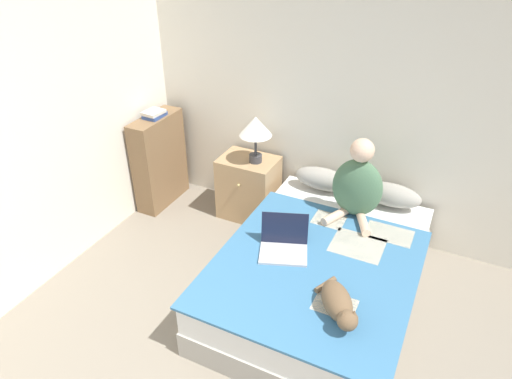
{
  "coord_description": "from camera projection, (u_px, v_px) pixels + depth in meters",
  "views": [
    {
      "loc": [
        0.78,
        -0.33,
        2.66
      ],
      "look_at": [
        -0.54,
        2.36,
        0.81
      ],
      "focal_mm": 32.0,
      "sensor_mm": 36.0,
      "label": 1
    }
  ],
  "objects": [
    {
      "name": "laptop_open",
      "position": [
        284.0,
        245.0,
        3.41
      ],
      "size": [
        0.44,
        0.41,
        0.26
      ],
      "rotation": [
        0.0,
        0.0,
        0.36
      ],
      "color": "#B7B7BC",
      "rests_on": "bed"
    },
    {
      "name": "wall_back",
      "position": [
        365.0,
        102.0,
        3.84
      ],
      "size": [
        5.1,
        0.05,
        2.55
      ],
      "color": "silver",
      "rests_on": "ground_plane"
    },
    {
      "name": "nightstand",
      "position": [
        249.0,
        188.0,
        4.5
      ],
      "size": [
        0.54,
        0.42,
        0.63
      ],
      "color": "tan",
      "rests_on": "ground_plane"
    },
    {
      "name": "bookshelf",
      "position": [
        160.0,
        161.0,
        4.65
      ],
      "size": [
        0.22,
        0.63,
        0.95
      ],
      "color": "brown",
      "rests_on": "ground_plane"
    },
    {
      "name": "book_stack_top",
      "position": [
        154.0,
        114.0,
        4.38
      ],
      "size": [
        0.17,
        0.22,
        0.07
      ],
      "color": "#334C8E",
      "rests_on": "bookshelf"
    },
    {
      "name": "cat_tabby",
      "position": [
        338.0,
        304.0,
        2.85
      ],
      "size": [
        0.36,
        0.49,
        0.19
      ],
      "rotation": [
        0.0,
        0.0,
        -0.95
      ],
      "color": "brown",
      "rests_on": "bed"
    },
    {
      "name": "pillow_far",
      "position": [
        391.0,
        195.0,
        3.92
      ],
      "size": [
        0.52,
        0.22,
        0.2
      ],
      "color": "gray",
      "rests_on": "bed"
    },
    {
      "name": "wall_side",
      "position": [
        25.0,
        132.0,
        3.32
      ],
      "size": [
        0.05,
        4.33,
        2.55
      ],
      "color": "silver",
      "rests_on": "ground_plane"
    },
    {
      "name": "person_sitting",
      "position": [
        357.0,
        185.0,
        3.7
      ],
      "size": [
        0.41,
        0.4,
        0.69
      ],
      "color": "#476B4C",
      "rests_on": "bed"
    },
    {
      "name": "table_lamp",
      "position": [
        256.0,
        128.0,
        4.11
      ],
      "size": [
        0.3,
        0.3,
        0.45
      ],
      "color": "#38383D",
      "rests_on": "nightstand"
    },
    {
      "name": "bed",
      "position": [
        321.0,
        274.0,
        3.56
      ],
      "size": [
        1.41,
        1.97,
        0.46
      ],
      "color": "#9E998E",
      "rests_on": "ground_plane"
    },
    {
      "name": "pillow_near",
      "position": [
        322.0,
        179.0,
        4.16
      ],
      "size": [
        0.52,
        0.22,
        0.2
      ],
      "color": "gray",
      "rests_on": "bed"
    }
  ]
}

